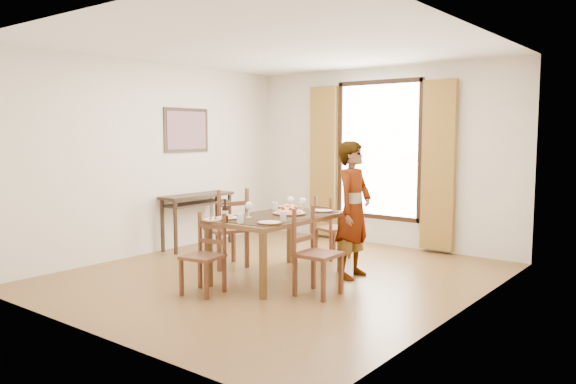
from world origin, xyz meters
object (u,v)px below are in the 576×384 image
Objects in this scene: dining_table at (278,221)px; console_table at (197,202)px; pasta_platter at (289,210)px; man at (353,210)px.

console_table is at bearing 161.73° from dining_table.
dining_table is (2.13, -0.70, 0.00)m from console_table.
dining_table is 0.18m from pasta_platter.
man is at bearing -1.93° from console_table.
man is (2.78, -0.09, 0.12)m from console_table.
console_table is 2.24m from dining_table.
pasta_platter is (-0.58, -0.49, -0.00)m from man.
console_table is at bearing 84.27° from man.
man reaches higher than console_table.
dining_table is 0.90m from man.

